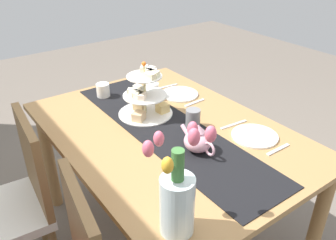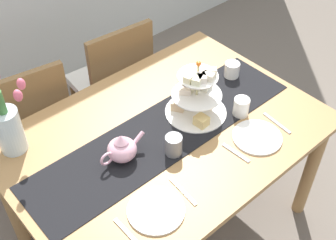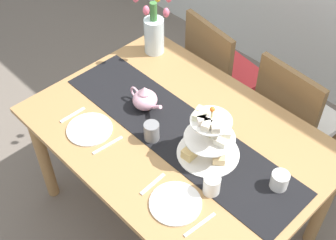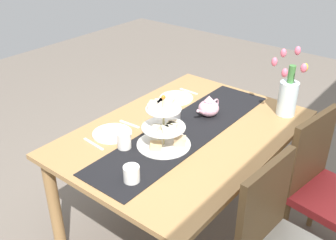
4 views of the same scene
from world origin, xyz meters
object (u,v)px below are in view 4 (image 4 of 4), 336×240
object	(u,v)px
teapot	(209,107)
fork_right	(129,124)
dinner_plate_left	(176,98)
knife_right	(94,144)
mug_grey	(174,114)
cream_jug	(132,174)
knife_left	(163,106)
tiered_cake_stand	(164,129)
fork_left	(189,91)
dinner_plate_right	(112,133)
dining_table	(185,146)
tulip_vase	(288,93)
mug_white_text	(124,141)
chair_left	(324,185)

from	to	relation	value
teapot	fork_right	xyz separation A→B (m)	(0.40, -0.31, -0.06)
dinner_plate_left	knife_right	distance (m)	0.76
knife_right	mug_grey	bearing A→B (deg)	159.59
cream_jug	knife_left	xyz separation A→B (m)	(-0.72, -0.39, -0.04)
tiered_cake_stand	fork_right	distance (m)	0.33
knife_left	knife_right	bearing A→B (deg)	0.00
fork_left	knife_right	size ratio (longest dim) A/B	0.88
teapot	dinner_plate_right	bearing A→B (deg)	-29.87
dining_table	fork_left	xyz separation A→B (m)	(-0.46, -0.31, 0.11)
dinner_plate_left	tulip_vase	bearing A→B (deg)	110.58
fork_left	fork_right	bearing A→B (deg)	0.00
dinner_plate_left	dining_table	bearing A→B (deg)	44.63
tiered_cake_stand	fork_right	world-z (taller)	tiered_cake_stand
knife_right	teapot	bearing A→B (deg)	155.63
dinner_plate_right	knife_right	xyz separation A→B (m)	(0.15, 0.00, -0.00)
mug_white_text	tulip_vase	bearing A→B (deg)	150.79
dining_table	cream_jug	bearing A→B (deg)	8.69
dinner_plate_left	knife_right	size ratio (longest dim) A/B	1.35
dining_table	chair_left	distance (m)	0.84
teapot	knife_left	world-z (taller)	teapot
fork_right	knife_right	size ratio (longest dim) A/B	0.88
knife_right	mug_white_text	world-z (taller)	mug_white_text
mug_white_text	knife_left	bearing A→B (deg)	-163.19
dinner_plate_left	knife_left	distance (m)	0.15
chair_left	tulip_vase	bearing A→B (deg)	-120.02
tiered_cake_stand	tulip_vase	world-z (taller)	tulip_vase
tiered_cake_stand	knife_left	world-z (taller)	tiered_cake_stand
tiered_cake_stand	cream_jug	xyz separation A→B (m)	(0.35, 0.08, -0.06)
fork_left	tiered_cake_stand	bearing A→B (deg)	25.26
mug_white_text	tiered_cake_stand	bearing A→B (deg)	136.11
chair_left	cream_jug	bearing A→B (deg)	-36.34
teapot	tulip_vase	world-z (taller)	tulip_vase
knife_left	fork_right	world-z (taller)	same
knife_left	fork_right	xyz separation A→B (m)	(0.32, 0.00, 0.00)
teapot	tulip_vase	bearing A→B (deg)	131.46
knife_left	cream_jug	bearing A→B (deg)	28.76
tiered_cake_stand	dinner_plate_left	size ratio (longest dim) A/B	1.32
chair_left	dining_table	bearing A→B (deg)	-64.80
fork_right	mug_white_text	distance (m)	0.27
teapot	dinner_plate_left	bearing A→B (deg)	-102.83
tulip_vase	dinner_plate_left	xyz separation A→B (m)	(0.26, -0.68, -0.14)
dining_table	tulip_vase	bearing A→B (deg)	147.10
cream_jug	dinner_plate_right	size ratio (longest dim) A/B	0.37
dining_table	chair_left	world-z (taller)	chair_left
chair_left	dinner_plate_left	world-z (taller)	chair_left
fork_left	knife_left	bearing A→B (deg)	0.00
dinner_plate_right	mug_grey	distance (m)	0.40
chair_left	knife_right	size ratio (longest dim) A/B	5.35
tulip_vase	mug_grey	distance (m)	0.72
dining_table	knife_right	distance (m)	0.55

